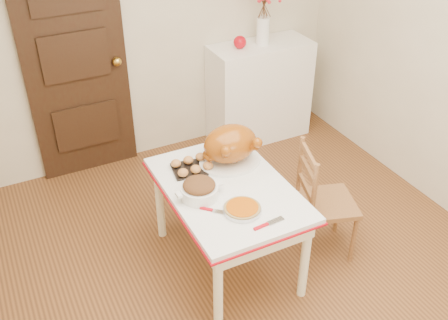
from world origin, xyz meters
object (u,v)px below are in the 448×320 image
kitchen_table (227,226)px  chair_oak (327,201)px  sideboard (259,92)px  pumpkin_pie (242,208)px  turkey_platter (230,146)px

kitchen_table → chair_oak: bearing=-14.1°
sideboard → kitchen_table: (-1.11, -1.50, -0.14)m
kitchen_table → chair_oak: 0.73m
chair_oak → pumpkin_pie: size_ratio=3.75×
kitchen_table → turkey_platter: 0.56m
kitchen_table → pumpkin_pie: size_ratio=4.87×
kitchen_table → pumpkin_pie: pumpkin_pie is taller
kitchen_table → chair_oak: (0.71, -0.18, 0.10)m
kitchen_table → pumpkin_pie: (-0.04, -0.27, 0.37)m
sideboard → turkey_platter: (-0.97, -1.25, 0.34)m
kitchen_table → turkey_platter: (0.15, 0.24, 0.48)m
chair_oak → sideboard: bearing=4.2°
kitchen_table → pumpkin_pie: 0.46m
turkey_platter → pumpkin_pie: 0.56m
turkey_platter → pumpkin_pie: bearing=-117.1°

